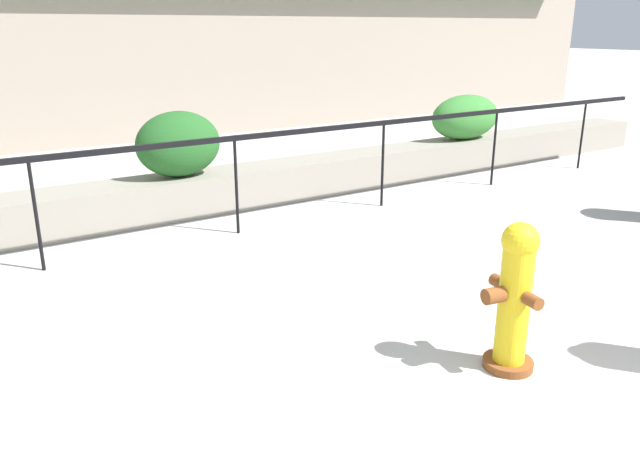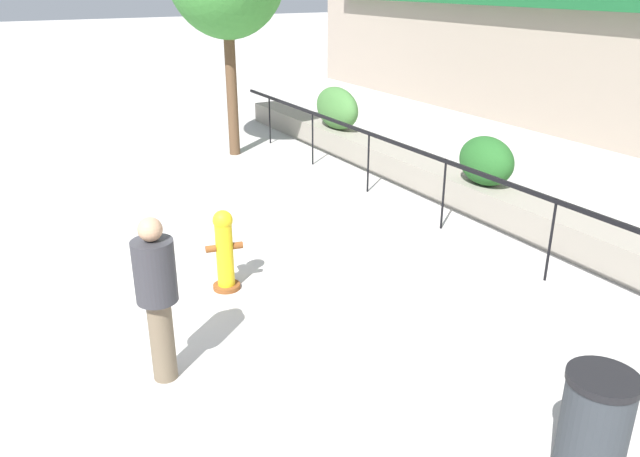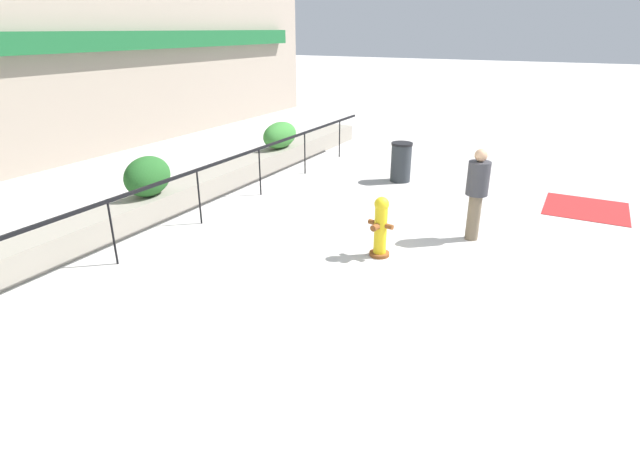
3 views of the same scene
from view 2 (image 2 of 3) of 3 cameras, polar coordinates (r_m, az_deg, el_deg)
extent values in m
plane|color=#BCB7B2|center=(8.21, -16.41, -6.28)|extent=(120.00, 120.00, 0.00)
cube|color=gray|center=(10.89, 15.52, 2.31)|extent=(18.00, 0.70, 0.50)
cube|color=black|center=(9.91, 11.45, 6.05)|extent=(15.00, 0.05, 0.06)
cylinder|color=black|center=(15.32, -4.62, 9.87)|extent=(0.04, 0.04, 1.15)
cylinder|color=black|center=(13.46, -0.68, 8.25)|extent=(0.04, 0.04, 1.15)
cylinder|color=black|center=(11.69, 4.43, 6.06)|extent=(0.04, 0.04, 1.15)
cylinder|color=black|center=(10.07, 11.22, 3.06)|extent=(0.04, 0.04, 1.15)
cylinder|color=black|center=(8.67, 20.33, -1.05)|extent=(0.04, 0.04, 1.15)
ellipsoid|color=#427538|center=(14.61, 1.56, 10.95)|extent=(1.53, 0.64, 0.96)
ellipsoid|color=#235B23|center=(10.87, 14.95, 5.99)|extent=(1.08, 0.70, 0.82)
cylinder|color=brown|center=(8.24, -8.52, -5.25)|extent=(0.41, 0.41, 0.06)
cylinder|color=gold|center=(8.04, -8.70, -2.36)|extent=(0.26, 0.26, 0.85)
sphere|color=gold|center=(7.86, -8.89, 0.76)|extent=(0.25, 0.25, 0.25)
cylinder|color=brown|center=(8.16, -8.98, -1.22)|extent=(0.16, 0.14, 0.11)
cylinder|color=brown|center=(8.03, -7.53, -1.54)|extent=(0.11, 0.14, 0.09)
cylinder|color=brown|center=(7.98, -9.96, -1.85)|extent=(0.11, 0.14, 0.09)
cylinder|color=brown|center=(14.27, -8.06, 12.22)|extent=(0.24, 0.24, 2.80)
cylinder|color=brown|center=(6.45, -14.23, -9.81)|extent=(0.34, 0.34, 0.88)
cylinder|color=#333338|center=(6.09, -14.88, -3.79)|extent=(0.56, 0.56, 0.62)
sphere|color=tan|center=(5.93, -15.27, -0.08)|extent=(0.23, 0.23, 0.23)
cylinder|color=#2D3338|center=(5.51, 23.67, -16.80)|extent=(0.52, 0.52, 0.95)
cylinder|color=black|center=(5.23, 24.52, -12.42)|extent=(0.55, 0.55, 0.06)
camera|label=1|loc=(10.27, -30.04, 10.99)|focal=35.00mm
camera|label=3|loc=(14.42, -32.70, 18.55)|focal=28.00mm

